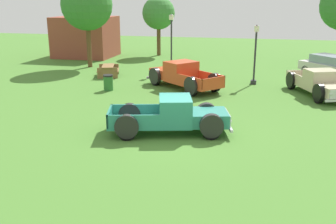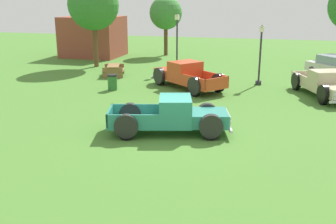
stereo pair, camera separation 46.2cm
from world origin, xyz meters
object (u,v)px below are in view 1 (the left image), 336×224
(pickup_truck_foreground, at_px, (177,116))
(pickup_truck_behind_right, at_px, (321,84))
(pickup_truck_behind_left, at_px, (180,75))
(trash_can, at_px, (108,83))
(lamp_post_far, at_px, (171,42))
(picnic_table, at_px, (108,69))
(lamp_post_near, at_px, (255,53))
(oak_tree_center, at_px, (159,13))
(oak_tree_east, at_px, (87,5))
(sedan_distant_a, at_px, (331,66))

(pickup_truck_foreground, bearing_deg, pickup_truck_behind_right, 49.51)
(pickup_truck_behind_left, bearing_deg, trash_can, -156.60)
(lamp_post_far, relative_size, trash_can, 4.48)
(pickup_truck_foreground, relative_size, picnic_table, 2.43)
(pickup_truck_behind_right, height_order, lamp_post_near, lamp_post_near)
(picnic_table, bearing_deg, oak_tree_center, 85.12)
(lamp_post_near, bearing_deg, pickup_truck_foreground, -105.70)
(picnic_table, xyz_separation_m, oak_tree_east, (-2.86, 3.33, 4.34))
(sedan_distant_a, distance_m, trash_can, 15.56)
(oak_tree_east, xyz_separation_m, oak_tree_center, (3.79, 7.58, -0.89))
(sedan_distant_a, xyz_separation_m, lamp_post_near, (-5.24, -3.51, 1.18))
(pickup_truck_behind_left, bearing_deg, pickup_truck_behind_right, -3.78)
(pickup_truck_foreground, height_order, oak_tree_east, oak_tree_east)
(pickup_truck_foreground, bearing_deg, oak_tree_center, 106.13)
(trash_can, relative_size, oak_tree_east, 0.14)
(trash_can, bearing_deg, oak_tree_east, 121.00)
(lamp_post_near, height_order, oak_tree_center, oak_tree_center)
(oak_tree_east, bearing_deg, trash_can, -59.00)
(pickup_truck_behind_right, xyz_separation_m, sedan_distant_a, (1.49, 6.09, 0.07))
(pickup_truck_foreground, xyz_separation_m, sedan_distant_a, (8.16, 13.91, 0.07))
(sedan_distant_a, relative_size, trash_can, 4.93)
(pickup_truck_behind_right, relative_size, trash_can, 5.56)
(pickup_truck_foreground, distance_m, lamp_post_near, 10.88)
(lamp_post_far, relative_size, oak_tree_east, 0.62)
(trash_can, height_order, oak_tree_center, oak_tree_center)
(pickup_truck_foreground, bearing_deg, pickup_truck_behind_left, 100.23)
(sedan_distant_a, bearing_deg, pickup_truck_behind_left, -150.14)
(trash_can, distance_m, oak_tree_center, 15.43)
(pickup_truck_behind_right, relative_size, lamp_post_near, 1.40)
(sedan_distant_a, distance_m, oak_tree_center, 16.64)
(pickup_truck_foreground, relative_size, pickup_truck_behind_right, 0.99)
(lamp_post_near, distance_m, picnic_table, 10.22)
(pickup_truck_foreground, distance_m, oak_tree_east, 17.74)
(pickup_truck_foreground, relative_size, oak_tree_center, 0.95)
(pickup_truck_behind_left, height_order, sedan_distant_a, pickup_truck_behind_left)
(sedan_distant_a, height_order, oak_tree_center, oak_tree_center)
(sedan_distant_a, height_order, trash_can, sedan_distant_a)
(pickup_truck_behind_right, bearing_deg, lamp_post_near, 145.43)
(pickup_truck_foreground, bearing_deg, lamp_post_near, 74.30)
(pickup_truck_foreground, xyz_separation_m, pickup_truck_behind_left, (-1.51, 8.36, 0.06))
(picnic_table, bearing_deg, oak_tree_east, 130.69)
(sedan_distant_a, distance_m, oak_tree_east, 18.65)
(pickup_truck_foreground, distance_m, picnic_table, 12.90)
(picnic_table, relative_size, oak_tree_east, 0.32)
(oak_tree_east, bearing_deg, lamp_post_near, -15.64)
(pickup_truck_foreground, relative_size, sedan_distant_a, 1.12)
(pickup_truck_behind_left, height_order, oak_tree_center, oak_tree_center)
(oak_tree_east, bearing_deg, oak_tree_center, 63.44)
(pickup_truck_behind_left, bearing_deg, sedan_distant_a, 29.86)
(pickup_truck_behind_left, xyz_separation_m, oak_tree_east, (-8.53, 5.68, 4.05))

